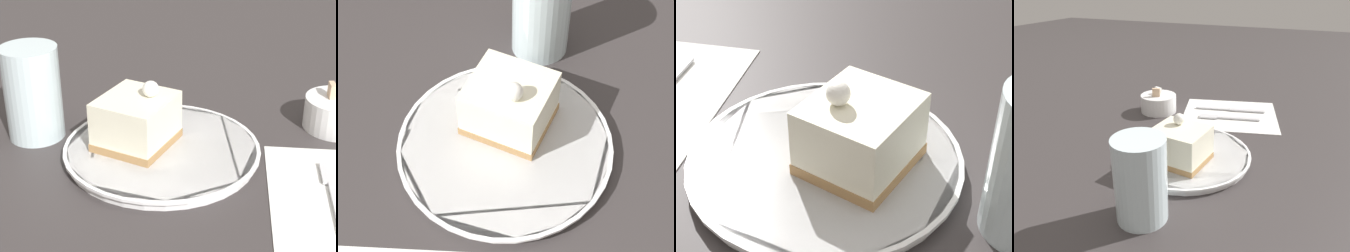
{
  "view_description": "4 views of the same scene",
  "coord_description": "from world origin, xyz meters",
  "views": [
    {
      "loc": [
        0.23,
        -0.58,
        0.39
      ],
      "look_at": [
        0.01,
        0.02,
        0.06
      ],
      "focal_mm": 60.0,
      "sensor_mm": 36.0,
      "label": 1
    },
    {
      "loc": [
        0.38,
        0.16,
        0.57
      ],
      "look_at": [
        0.01,
        0.04,
        0.06
      ],
      "focal_mm": 60.0,
      "sensor_mm": 36.0,
      "label": 2
    },
    {
      "loc": [
        -0.2,
        0.4,
        0.36
      ],
      "look_at": [
        -0.02,
        0.03,
        0.05
      ],
      "focal_mm": 60.0,
      "sensor_mm": 36.0,
      "label": 3
    },
    {
      "loc": [
        -0.54,
        -0.18,
        0.34
      ],
      "look_at": [
        0.02,
        0.05,
        0.06
      ],
      "focal_mm": 35.0,
      "sensor_mm": 36.0,
      "label": 4
    }
  ],
  "objects": [
    {
      "name": "cake_slice",
      "position": [
        -0.03,
        0.03,
        0.05
      ],
      "size": [
        0.1,
        0.11,
        0.09
      ],
      "rotation": [
        0.0,
        0.0,
        -0.13
      ],
      "color": "#9E7547",
      "rests_on": "plate"
    },
    {
      "name": "plate",
      "position": [
        0.0,
        0.04,
        0.01
      ],
      "size": [
        0.26,
        0.26,
        0.01
      ],
      "color": "white",
      "rests_on": "ground_plane"
    },
    {
      "name": "ground_plane",
      "position": [
        0.0,
        0.0,
        0.0
      ],
      "size": [
        4.0,
        4.0,
        0.0
      ],
      "primitive_type": "plane",
      "color": "#383333"
    }
  ]
}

